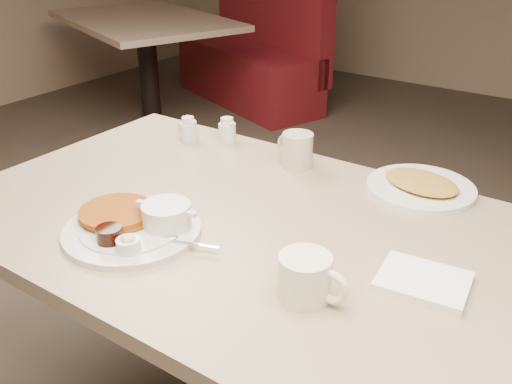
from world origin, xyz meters
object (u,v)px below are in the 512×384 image
Objects in this scene: coffee_mug_near at (307,277)px; creamer_left at (188,130)px; creamer_right at (227,131)px; main_plate at (136,223)px; diner_table at (251,280)px; hash_plate at (421,186)px; booth_back_left at (245,52)px; coffee_mug_far at (297,150)px.

coffee_mug_near is 1.74× the size of creamer_left.
creamer_left and creamer_right have the same top height.
main_plate is 0.59m from creamer_right.
hash_plate is (0.27, 0.39, 0.18)m from diner_table.
main_plate is 0.44m from coffee_mug_near.
hash_plate is 0.18× the size of booth_back_left.
creamer_left is at bearing 145.46° from coffee_mug_near.
main_plate is 3.01× the size of coffee_mug_far.
coffee_mug_near is 0.83m from creamer_right.
main_plate is 5.10× the size of creamer_right.
diner_table is at bearing -76.77° from coffee_mug_far.
booth_back_left reaches higher than main_plate.
coffee_mug_near is 0.57m from hash_plate.
creamer_left is 0.04× the size of booth_back_left.
diner_table is 3.31m from booth_back_left.
coffee_mug_near is 1.07× the size of coffee_mug_far.
creamer_left is (-0.72, 0.50, -0.01)m from coffee_mug_near.
hash_plate reaches higher than diner_table.
booth_back_left reaches higher than coffee_mug_near.
creamer_right is 0.23× the size of hash_plate.
diner_table is 3.68× the size of main_plate.
hash_plate is (0.02, 0.57, -0.03)m from coffee_mug_near.
coffee_mug_near reaches higher than diner_table.
booth_back_left is (-2.22, 2.28, -0.35)m from hash_plate.
creamer_left reaches higher than main_plate.
coffee_mug_far is at bearing -7.98° from creamer_right.
coffee_mug_far reaches higher than hash_plate.
booth_back_left is at bearing 124.60° from creamer_right.
hash_plate is at bearing 0.96° from creamer_right.
diner_table is at bearing -125.00° from hash_plate.
hash_plate is (0.63, 0.01, -0.02)m from creamer_right.
diner_table is 0.75× the size of booth_back_left.
creamer_right is 2.81m from booth_back_left.
main_plate is 0.54m from coffee_mug_far.
coffee_mug_far reaches higher than main_plate.
coffee_mug_near reaches higher than creamer_left.
creamer_right is at bearing 106.77° from main_plate.
diner_table is 0.56m from creamer_right.
coffee_mug_far is 1.63× the size of creamer_left.
main_plate is 1.16× the size of hash_plate.
main_plate is at bearing -134.89° from diner_table.
diner_table is at bearing -46.50° from creamer_right.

